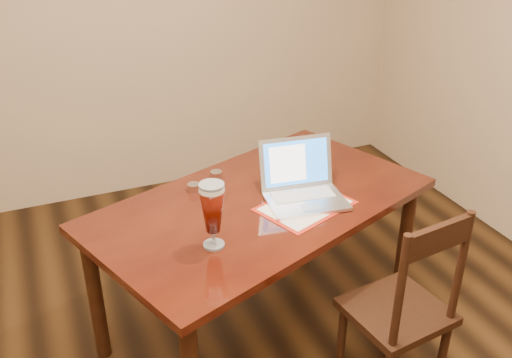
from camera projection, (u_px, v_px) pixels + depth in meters
name	position (u px, v px, depth m)	size (l,w,h in m)	color
room_shell	(224.00, 22.00, 1.47)	(4.51, 5.01, 2.71)	#CBAD87
dining_table	(261.00, 216.00, 2.72)	(1.81, 1.40, 1.04)	#481609
dining_chair	(403.00, 310.00, 2.45)	(0.45, 0.43, 0.95)	black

